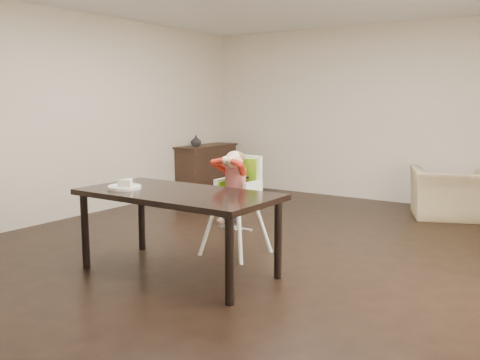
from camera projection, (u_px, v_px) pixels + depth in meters
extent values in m
plane|color=black|center=(262.00, 253.00, 5.49)|extent=(7.00, 7.00, 0.00)
cube|color=beige|center=(383.00, 113.00, 8.16)|extent=(6.00, 0.02, 2.70)
cube|color=beige|center=(66.00, 116.00, 6.95)|extent=(0.02, 7.00, 2.70)
cube|color=black|center=(178.00, 194.00, 4.76)|extent=(1.80, 0.90, 0.05)
cylinder|color=black|center=(85.00, 231.00, 4.96)|extent=(0.07, 0.07, 0.70)
cylinder|color=black|center=(229.00, 261.00, 4.06)|extent=(0.07, 0.07, 0.70)
cylinder|color=black|center=(142.00, 217.00, 5.57)|extent=(0.07, 0.07, 0.70)
cylinder|color=black|center=(278.00, 240.00, 4.66)|extent=(0.07, 0.07, 0.70)
cylinder|color=white|center=(208.00, 228.00, 5.38)|extent=(0.04, 0.04, 0.56)
cylinder|color=white|center=(240.00, 234.00, 5.14)|extent=(0.04, 0.04, 0.56)
cylinder|color=white|center=(232.00, 221.00, 5.70)|extent=(0.04, 0.04, 0.56)
cylinder|color=white|center=(263.00, 226.00, 5.46)|extent=(0.04, 0.04, 0.56)
cube|color=white|center=(236.00, 200.00, 5.38)|extent=(0.42, 0.38, 0.05)
cube|color=#71B717|center=(236.00, 196.00, 5.37)|extent=(0.33, 0.32, 0.03)
cube|color=white|center=(245.00, 175.00, 5.47)|extent=(0.40, 0.07, 0.42)
cube|color=#71B717|center=(243.00, 177.00, 5.45)|extent=(0.34, 0.04, 0.38)
cube|color=black|center=(233.00, 177.00, 5.42)|extent=(0.04, 0.18, 0.02)
cube|color=black|center=(244.00, 178.00, 5.35)|extent=(0.04, 0.18, 0.02)
cylinder|color=red|center=(236.00, 182.00, 5.35)|extent=(0.24, 0.24, 0.27)
sphere|color=beige|center=(234.00, 160.00, 5.30)|extent=(0.19, 0.19, 0.18)
ellipsoid|color=brown|center=(236.00, 158.00, 5.32)|extent=(0.19, 0.18, 0.14)
sphere|color=beige|center=(226.00, 160.00, 5.25)|extent=(0.08, 0.08, 0.08)
sphere|color=beige|center=(231.00, 161.00, 5.21)|extent=(0.08, 0.08, 0.08)
cylinder|color=white|center=(125.00, 188.00, 4.90)|extent=(0.37, 0.37, 0.02)
torus|color=white|center=(125.00, 186.00, 4.90)|extent=(0.37, 0.37, 0.02)
imported|color=tan|center=(452.00, 185.00, 7.05)|extent=(1.18, 0.99, 0.88)
cube|color=black|center=(207.00, 169.00, 9.18)|extent=(0.40, 1.20, 0.76)
cube|color=black|center=(207.00, 146.00, 9.12)|extent=(0.44, 1.26, 0.03)
imported|color=#99999E|center=(196.00, 141.00, 8.87)|extent=(0.19, 0.20, 0.18)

